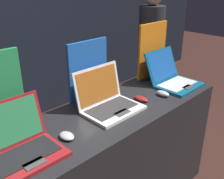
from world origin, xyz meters
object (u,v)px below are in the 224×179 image
(mouse_front, at_px, (67,136))
(promo_stand_middle, at_px, (88,73))
(mouse_back, at_px, (163,94))
(promo_stand_back, at_px, (152,52))
(mouse_middle, at_px, (141,99))
(laptop_back, at_px, (172,77))
(person_bystander, at_px, (150,54))
(laptop_front, at_px, (20,144))
(laptop_middle, at_px, (107,100))

(mouse_front, bearing_deg, promo_stand_middle, 35.30)
(mouse_back, distance_m, promo_stand_back, 0.44)
(promo_stand_back, bearing_deg, mouse_middle, -150.45)
(mouse_middle, height_order, promo_stand_middle, promo_stand_middle)
(mouse_middle, relative_size, mouse_back, 1.10)
(mouse_middle, distance_m, laptop_back, 0.42)
(mouse_middle, relative_size, person_bystander, 0.07)
(mouse_back, relative_size, person_bystander, 0.07)
(person_bystander, bearing_deg, laptop_front, -158.85)
(laptop_front, relative_size, laptop_back, 0.97)
(laptop_back, bearing_deg, person_bystander, 46.55)
(laptop_front, height_order, laptop_middle, laptop_middle)
(laptop_front, height_order, laptop_back, laptop_back)
(mouse_middle, distance_m, person_bystander, 1.47)
(promo_stand_middle, bearing_deg, laptop_front, -159.59)
(laptop_middle, bearing_deg, laptop_front, -175.35)
(laptop_front, relative_size, promo_stand_middle, 0.83)
(mouse_front, bearing_deg, promo_stand_back, 13.17)
(mouse_middle, height_order, person_bystander, person_bystander)
(mouse_front, xyz_separation_m, promo_stand_back, (1.08, 0.25, 0.21))
(mouse_middle, relative_size, promo_stand_back, 0.25)
(mouse_front, distance_m, laptop_back, 1.08)
(promo_stand_back, bearing_deg, laptop_front, -171.05)
(laptop_middle, xyz_separation_m, promo_stand_middle, (0.00, 0.19, 0.14))
(laptop_front, xyz_separation_m, mouse_front, (0.25, -0.04, -0.05))
(laptop_back, distance_m, mouse_back, 0.26)
(laptop_front, height_order, mouse_middle, laptop_front)
(laptop_front, xyz_separation_m, person_bystander, (2.11, 0.82, -0.13))
(mouse_back, bearing_deg, promo_stand_back, 51.29)
(promo_stand_back, distance_m, person_bystander, 1.04)
(person_bystander, bearing_deg, promo_stand_middle, -158.52)
(laptop_middle, distance_m, person_bystander, 1.65)
(laptop_middle, bearing_deg, mouse_middle, -17.07)
(mouse_front, xyz_separation_m, laptop_middle, (0.40, 0.10, 0.05))
(laptop_front, relative_size, mouse_middle, 3.10)
(mouse_middle, xyz_separation_m, person_bystander, (1.20, 0.84, -0.08))
(promo_stand_middle, relative_size, mouse_back, 4.09)
(laptop_middle, relative_size, promo_stand_middle, 0.88)
(mouse_front, relative_size, mouse_back, 0.93)
(mouse_front, relative_size, mouse_middle, 0.85)
(laptop_front, bearing_deg, promo_stand_middle, 20.41)
(promo_stand_middle, bearing_deg, promo_stand_back, -2.84)
(person_bystander, bearing_deg, laptop_back, -133.45)
(mouse_front, relative_size, laptop_back, 0.26)
(laptop_middle, height_order, promo_stand_middle, promo_stand_middle)
(laptop_middle, bearing_deg, mouse_back, -18.32)
(mouse_back, xyz_separation_m, person_bystander, (1.03, 0.91, -0.09))
(mouse_front, bearing_deg, mouse_back, -3.24)
(laptop_back, bearing_deg, promo_stand_back, 90.00)
(mouse_front, distance_m, mouse_back, 0.84)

